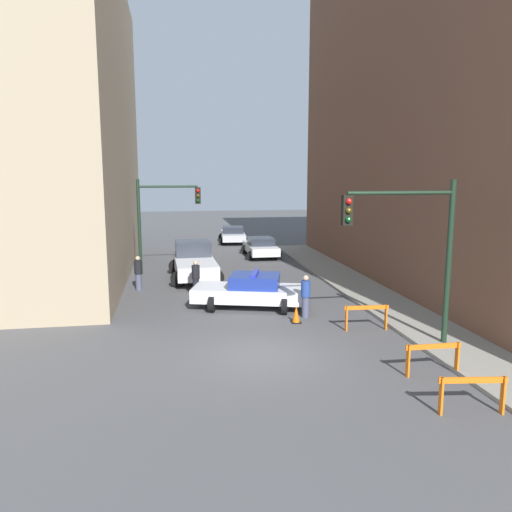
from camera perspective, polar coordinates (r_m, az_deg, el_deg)
The scene contains 16 objects.
ground_plane at distance 15.63m, azimuth 0.81°, elevation -11.19°, with size 120.00×120.00×0.00m, color #4C4C4F.
sidewalk_right at distance 17.75m, azimuth 21.17°, elevation -9.09°, with size 2.40×44.00×0.12m.
building_right at distance 27.83m, azimuth 26.93°, elevation 16.53°, with size 12.00×28.00×18.84m.
traffic_light_near at distance 16.12m, azimuth 17.75°, elevation 1.95°, with size 3.64×0.35×5.20m.
traffic_light_far at distance 27.75m, azimuth -10.98°, elevation 4.90°, with size 3.44×0.35×5.20m.
police_car at distance 20.61m, azimuth -0.51°, elevation -3.98°, with size 5.03×3.14×1.52m.
white_truck at distance 26.54m, azimuth -7.07°, elevation -0.63°, with size 2.75×5.46×1.90m.
parked_car_near at distance 33.21m, azimuth 0.54°, elevation 1.06°, with size 2.28×4.30×1.31m.
parked_car_mid at distance 40.03m, azimuth -2.65°, elevation 2.48°, with size 2.47×4.41×1.31m.
pedestrian_crossing at distance 22.58m, azimuth -6.89°, elevation -2.51°, with size 0.51×0.51×1.66m.
pedestrian_corner at distance 24.23m, azimuth -13.31°, elevation -1.88°, with size 0.51×0.51×1.66m.
pedestrian_sidewalk at distance 19.31m, azimuth 5.68°, elevation -4.53°, with size 0.38×0.38×1.66m.
barrier_front at distance 12.84m, azimuth 23.51°, elevation -13.76°, with size 1.59×0.37×0.90m.
barrier_mid at distance 14.74m, azimuth 19.58°, elevation -10.49°, with size 1.60×0.19×0.90m.
barrier_back at distance 18.15m, azimuth 12.50°, elevation -6.42°, with size 1.60×0.26×0.90m.
traffic_cone at distance 18.73m, azimuth 4.61°, elevation -6.67°, with size 0.36×0.36×0.66m.
Camera 1 is at (-2.67, -14.38, 5.50)m, focal length 35.00 mm.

